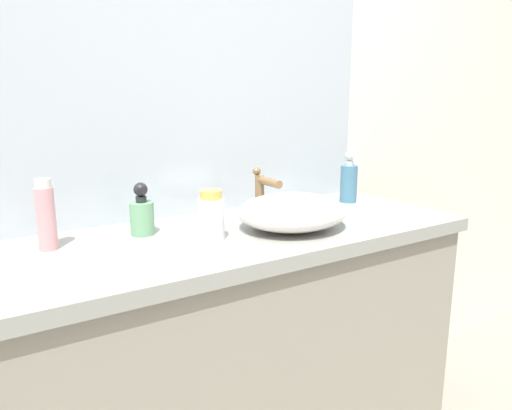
{
  "coord_description": "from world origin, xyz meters",
  "views": [
    {
      "loc": [
        -0.77,
        -0.89,
        1.35
      ],
      "look_at": [
        0.04,
        0.38,
        1.0
      ],
      "focal_mm": 34.78,
      "sensor_mm": 36.0,
      "label": 1
    }
  ],
  "objects": [
    {
      "name": "wall_mirror_panel",
      "position": [
        -0.07,
        0.69,
        1.49
      ],
      "size": [
        1.52,
        0.01,
        1.14
      ],
      "primitive_type": "cube",
      "color": "#B2BCC6",
      "rests_on": "vanity_counter"
    },
    {
      "name": "faucet",
      "position": [
        0.14,
        0.51,
        1.01
      ],
      "size": [
        0.03,
        0.15,
        0.17
      ],
      "color": "brown",
      "rests_on": "vanity_counter"
    },
    {
      "name": "vanity_counter",
      "position": [
        -0.07,
        0.4,
        0.46
      ],
      "size": [
        1.61,
        0.58,
        0.92
      ],
      "color": "gray",
      "rests_on": "ground"
    },
    {
      "name": "spray_can",
      "position": [
        -0.55,
        0.52,
        1.01
      ],
      "size": [
        0.05,
        0.05,
        0.2
      ],
      "color": "#D2939A",
      "rests_on": "vanity_counter"
    },
    {
      "name": "perfume_bottle",
      "position": [
        0.56,
        0.53,
        1.0
      ],
      "size": [
        0.07,
        0.07,
        0.2
      ],
      "color": "teal",
      "rests_on": "vanity_counter"
    },
    {
      "name": "bathroom_wall_rear",
      "position": [
        0.0,
        0.73,
        1.3
      ],
      "size": [
        6.0,
        0.06,
        2.6
      ],
      "primitive_type": "cube",
      "color": "silver",
      "rests_on": "ground"
    },
    {
      "name": "sink_basin",
      "position": [
        0.14,
        0.34,
        0.97
      ],
      "size": [
        0.35,
        0.32,
        0.11
      ],
      "primitive_type": "ellipsoid",
      "color": "silver",
      "rests_on": "vanity_counter"
    },
    {
      "name": "lotion_bottle",
      "position": [
        -0.13,
        0.36,
        0.99
      ],
      "size": [
        0.08,
        0.08,
        0.15
      ],
      "color": "white",
      "rests_on": "vanity_counter"
    },
    {
      "name": "soap_dispenser",
      "position": [
        -0.28,
        0.52,
        0.98
      ],
      "size": [
        0.07,
        0.07,
        0.16
      ],
      "color": "#6CA578",
      "rests_on": "vanity_counter"
    }
  ]
}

